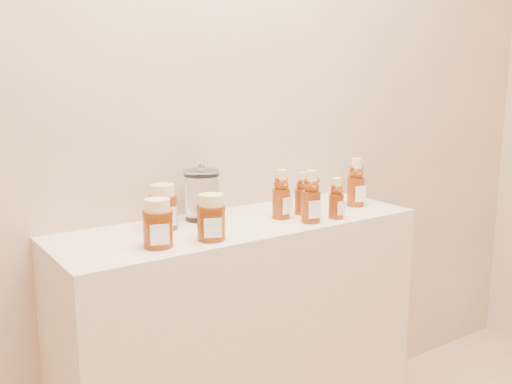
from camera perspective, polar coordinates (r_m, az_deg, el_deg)
wall_back at (r=1.95m, az=-4.91°, el=11.14°), size 3.50×0.02×2.70m
display_table at (r=1.99m, az=-1.47°, el=-15.66°), size 1.20×0.40×0.90m
bear_bottle_back_left at (r=1.87m, az=2.53°, el=0.10°), size 0.07×0.07×0.18m
bear_bottle_back_mid at (r=1.93m, az=4.67°, el=0.14°), size 0.07×0.07×0.16m
bear_bottle_back_right at (r=2.08m, az=9.97°, el=1.26°), size 0.08×0.08×0.20m
bear_bottle_front_left at (r=1.82m, az=5.55°, el=-0.13°), size 0.08×0.08×0.19m
bear_bottle_front_right at (r=1.89m, az=8.04°, el=-0.35°), size 0.05×0.05×0.15m
honey_jar_left at (r=1.58m, az=-9.79°, el=-3.08°), size 0.11×0.11×0.13m
honey_jar_back at (r=1.76m, az=-9.26°, el=-1.47°), size 0.10×0.10×0.14m
honey_jar_front at (r=1.63m, az=-4.51°, el=-2.52°), size 0.11×0.11×0.13m
glass_canister at (r=1.86m, az=-5.44°, el=-0.09°), size 0.14×0.14×0.18m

